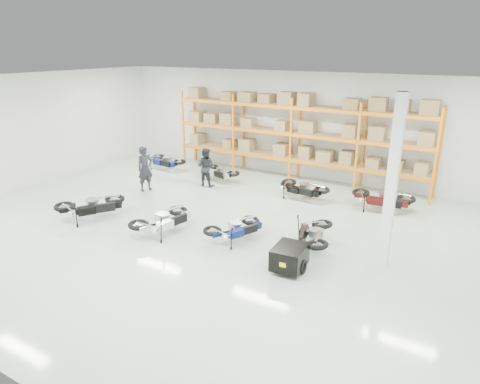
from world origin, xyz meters
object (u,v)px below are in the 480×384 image
Objects in this scene: moto_blue_centre at (236,225)px; moto_back_a at (165,158)px; moto_back_d at (382,195)px; moto_touring_right at (313,230)px; moto_back_b at (219,169)px; moto_black_far_left at (91,202)px; trailer at (290,257)px; person_left at (145,169)px; moto_back_c at (302,185)px; person_back at (206,167)px; moto_silver_left at (163,216)px.

moto_back_a is at bearing -11.58° from moto_blue_centre.
moto_back_d reaches higher than moto_back_a.
moto_back_b is at bearing 130.75° from moto_touring_right.
moto_black_far_left is 1.21× the size of trailer.
moto_black_far_left is at bearing -153.74° from moto_back_a.
moto_black_far_left reaches higher than moto_touring_right.
moto_back_a is 0.99× the size of person_left.
person_left reaches higher than moto_touring_right.
trailer is 5.60m from moto_back_c.
person_left is at bearing 39.40° from person_back.
moto_silver_left is 5.64m from moto_back_c.
moto_back_c is at bearing 105.59° from trailer.
moto_back_d is 1.04× the size of person_left.
moto_silver_left is 1.13× the size of trailer.
moto_touring_right is at bearing -150.92° from moto_silver_left.
moto_back_c is 0.99× the size of person_left.
moto_silver_left is at bearing 130.20° from moto_back_d.
person_left is 2.42m from person_back.
moto_black_far_left is 6.20m from moto_back_a.
person_back reaches higher than moto_touring_right.
person_left is (-1.78, -2.57, 0.38)m from moto_back_b.
person_left is (-3.34, 2.87, 0.33)m from moto_silver_left.
moto_back_b is 0.94× the size of person_left.
moto_back_b is 3.97m from moto_back_c.
moto_back_d is (1.01, 5.57, 0.17)m from trailer.
moto_black_far_left is (-2.83, -0.32, 0.04)m from moto_silver_left.
moto_back_d is at bearing -73.92° from moto_back_b.
trailer is 5.66m from moto_back_d.
trailer is at bearing -145.65° from moto_black_far_left.
moto_back_b is (1.27, 5.77, -0.09)m from moto_black_far_left.
person_back is at bearing -70.64° from moto_black_far_left.
moto_silver_left reaches higher than moto_back_a.
person_left reaches higher than moto_back_a.
moto_black_far_left is 3.25m from person_left.
moto_touring_right is 4.13m from moto_back_c.
trailer is 1.02× the size of person_back.
moto_blue_centre is 0.93× the size of moto_back_a.
moto_back_d is 6.98m from person_back.
moto_back_d reaches higher than moto_blue_centre.
moto_silver_left reaches higher than moto_back_b.
moto_blue_centre is 2.27m from moto_silver_left.
moto_back_a is at bearing -24.04° from person_back.
moto_black_far_left is 7.33m from moto_touring_right.
moto_back_c is (-1.88, 3.67, 0.01)m from moto_touring_right.
person_left is (1.31, -2.73, 0.35)m from moto_back_a.
person_back is (-4.03, -0.52, 0.26)m from moto_back_c.
moto_back_a is at bearing 140.21° from moto_touring_right.
moto_back_c is 0.95× the size of moto_back_d.
moto_black_far_left is 1.10× the size of person_left.
person_left is at bearing 161.62° from moto_back_b.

